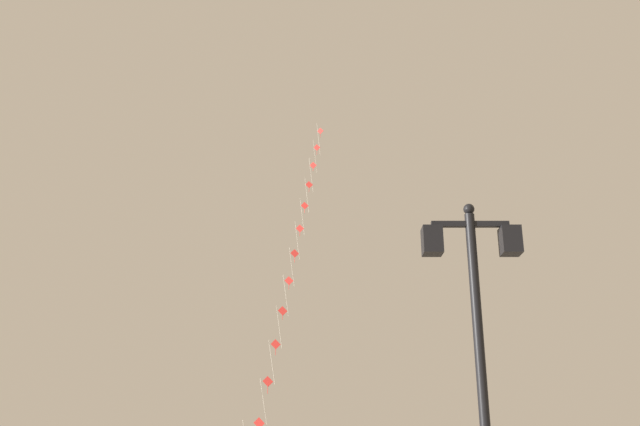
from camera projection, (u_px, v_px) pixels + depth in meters
name	position (u px, v px, depth m)	size (l,w,h in m)	color
twin_lantern_lamp_post	(478.00, 315.00, 9.59)	(1.40, 0.28, 5.24)	black
kite_train	(295.00, 258.00, 28.77)	(2.50, 12.15, 18.33)	brown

